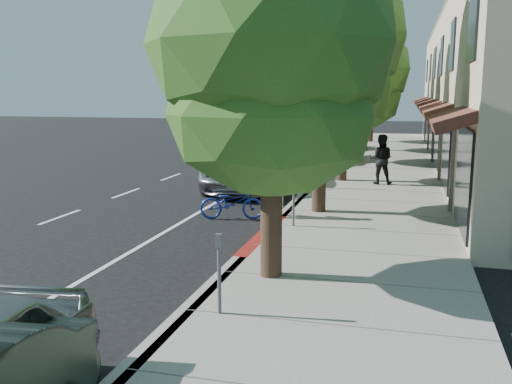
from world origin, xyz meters
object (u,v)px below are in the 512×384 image
(street_tree_3, at_px, (358,71))
(street_tree_4, at_px, (366,69))
(street_tree_0, at_px, (272,51))
(bicycle, at_px, (232,203))
(cyclist, at_px, (279,193))
(silver_suv, at_px, (252,167))
(dark_sedan, at_px, (291,154))
(dark_suv_far, at_px, (340,139))
(pedestrian, at_px, (381,159))
(street_tree_2, at_px, (344,61))
(street_tree_5, at_px, (372,82))
(white_pickup, at_px, (327,148))
(street_tree_1, at_px, (322,41))

(street_tree_3, relative_size, street_tree_4, 0.95)
(street_tree_0, relative_size, bicycle, 3.90)
(cyclist, xyz_separation_m, silver_suv, (-2.09, 4.99, 0.04))
(silver_suv, height_order, dark_sedan, silver_suv)
(street_tree_3, distance_m, bicycle, 13.79)
(dark_suv_far, height_order, pedestrian, pedestrian)
(street_tree_2, distance_m, street_tree_5, 18.01)
(silver_suv, bearing_deg, dark_sedan, 85.28)
(street_tree_3, xyz_separation_m, white_pickup, (-1.40, 0.31, -3.72))
(street_tree_0, xyz_separation_m, silver_suv, (-3.04, 9.99, -3.39))
(street_tree_4, distance_m, cyclist, 19.45)
(street_tree_0, relative_size, street_tree_4, 0.88)
(street_tree_0, bearing_deg, street_tree_3, 90.00)
(street_tree_1, bearing_deg, pedestrian, 74.67)
(street_tree_0, xyz_separation_m, street_tree_3, (0.00, 18.00, 0.25))
(street_tree_4, distance_m, street_tree_5, 6.04)
(street_tree_3, distance_m, dark_sedan, 5.13)
(street_tree_3, height_order, dark_sedan, street_tree_3)
(street_tree_4, xyz_separation_m, silver_suv, (-3.04, -14.01, -3.99))
(street_tree_0, distance_m, dark_sedan, 16.53)
(dark_suv_far, bearing_deg, silver_suv, -92.68)
(street_tree_1, distance_m, bicycle, 5.07)
(white_pickup, xyz_separation_m, pedestrian, (2.89, -6.89, 0.32))
(bicycle, xyz_separation_m, dark_suv_far, (0.89, 19.20, 0.25))
(street_tree_3, xyz_separation_m, dark_sedan, (-2.75, -2.08, -3.79))
(bicycle, height_order, dark_suv_far, dark_suv_far)
(street_tree_1, distance_m, cyclist, 4.32)
(street_tree_1, height_order, bicycle, street_tree_1)
(dark_sedan, xyz_separation_m, white_pickup, (1.35, 2.39, 0.07))
(street_tree_5, bearing_deg, street_tree_1, -90.00)
(street_tree_1, relative_size, dark_suv_far, 1.87)
(white_pickup, height_order, pedestrian, pedestrian)
(street_tree_1, relative_size, cyclist, 4.97)
(street_tree_1, height_order, street_tree_5, street_tree_1)
(street_tree_4, height_order, dark_sedan, street_tree_4)
(street_tree_1, bearing_deg, street_tree_3, 90.00)
(cyclist, distance_m, bicycle, 1.38)
(street_tree_5, height_order, dark_suv_far, street_tree_5)
(street_tree_4, relative_size, dark_suv_far, 1.87)
(street_tree_1, distance_m, street_tree_3, 12.01)
(street_tree_2, xyz_separation_m, bicycle, (-2.29, -7.00, -4.18))
(street_tree_3, bearing_deg, dark_sedan, -142.81)
(bicycle, bearing_deg, street_tree_3, -23.79)
(pedestrian, bearing_deg, bicycle, 59.89)
(pedestrian, bearing_deg, street_tree_3, -76.92)
(dark_suv_far, bearing_deg, street_tree_0, -82.79)
(cyclist, bearing_deg, street_tree_0, 178.12)
(dark_sedan, bearing_deg, dark_suv_far, 79.97)
(dark_sedan, bearing_deg, street_tree_5, 78.17)
(street_tree_2, relative_size, silver_suv, 1.23)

